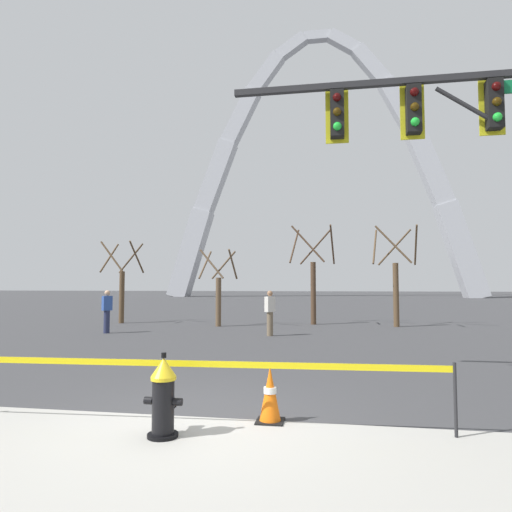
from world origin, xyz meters
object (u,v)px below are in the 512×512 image
at_px(traffic_signal_gantry, 475,148).
at_px(pedestrian_standing_center, 270,313).
at_px(traffic_cone_by_hydrant, 270,395).
at_px(fire_hydrant, 164,397).
at_px(pedestrian_walking_left, 107,311).
at_px(monument_arch, 319,177).

xyz_separation_m(traffic_signal_gantry, pedestrian_standing_center, (-4.75, 7.24, -3.45)).
distance_m(traffic_cone_by_hydrant, pedestrian_standing_center, 9.93).
bearing_deg(pedestrian_standing_center, fire_hydrant, -89.01).
bearing_deg(pedestrian_standing_center, pedestrian_walking_left, -178.78).
xyz_separation_m(traffic_signal_gantry, monument_arch, (-4.35, 57.39, 13.38)).
height_order(monument_arch, pedestrian_walking_left, monument_arch).
distance_m(traffic_signal_gantry, pedestrian_standing_center, 9.32).
xyz_separation_m(monument_arch, pedestrian_standing_center, (-0.40, -50.15, -16.83)).
bearing_deg(pedestrian_standing_center, traffic_signal_gantry, -56.72).
relative_size(traffic_signal_gantry, monument_arch, 0.14).
height_order(fire_hydrant, pedestrian_walking_left, pedestrian_walking_left).
xyz_separation_m(pedestrian_walking_left, pedestrian_standing_center, (6.11, 0.13, 0.00)).
xyz_separation_m(traffic_signal_gantry, pedestrian_walking_left, (-10.87, 7.11, -3.45)).
height_order(monument_arch, pedestrian_standing_center, monument_arch).
height_order(traffic_signal_gantry, monument_arch, monument_arch).
bearing_deg(monument_arch, pedestrian_standing_center, -90.46).
bearing_deg(fire_hydrant, pedestrian_walking_left, 121.00).
height_order(fire_hydrant, traffic_signal_gantry, traffic_signal_gantry).
bearing_deg(pedestrian_walking_left, traffic_cone_by_hydrant, -52.42).
xyz_separation_m(fire_hydrant, pedestrian_walking_left, (-6.30, 10.48, 0.35)).
bearing_deg(pedestrian_walking_left, pedestrian_standing_center, 1.22).
bearing_deg(traffic_signal_gantry, pedestrian_standing_center, 123.28).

